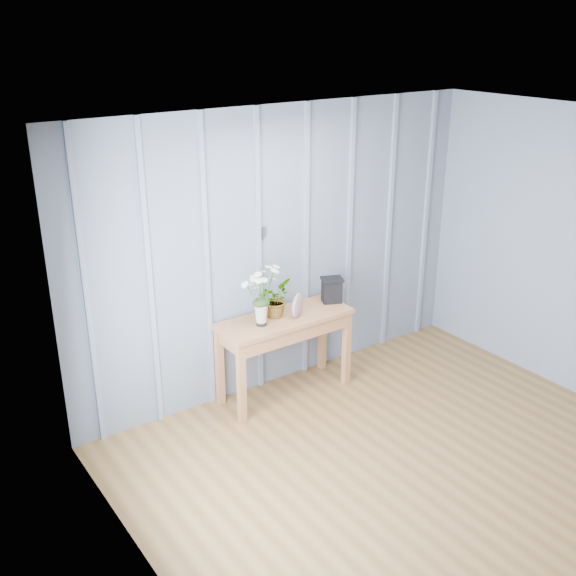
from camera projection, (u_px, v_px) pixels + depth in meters
ground at (468, 509)px, 4.62m from camera, size 4.50×4.50×0.00m
room_shell at (392, 199)px, 4.58m from camera, size 4.00×4.50×2.50m
sideboard at (285, 328)px, 5.82m from camera, size 1.20×0.45×0.75m
daisy_vase at (261, 288)px, 5.49m from camera, size 0.38×0.29×0.54m
spider_plant at (274, 299)px, 5.74m from camera, size 0.37×0.37×0.31m
felt_disc_vessel at (298, 305)px, 5.74m from camera, size 0.21×0.16×0.21m
carved_box at (332, 290)px, 6.04m from camera, size 0.23×0.21×0.23m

